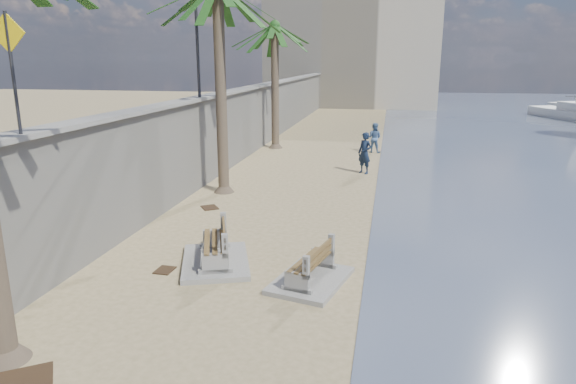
{
  "coord_description": "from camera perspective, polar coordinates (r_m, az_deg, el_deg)",
  "views": [
    {
      "loc": [
        2.42,
        -7.71,
        5.12
      ],
      "look_at": [
        -0.5,
        7.0,
        1.2
      ],
      "focal_mm": 32.0,
      "sensor_mm": 36.0,
      "label": 1
    }
  ],
  "objects": [
    {
      "name": "ground_plane",
      "position": [
        9.57,
        -5.5,
        -17.8
      ],
      "size": [
        140.0,
        140.0,
        0.0
      ],
      "primitive_type": "plane",
      "color": "tan"
    },
    {
      "name": "bench_far",
      "position": [
        12.11,
        2.54,
        -8.35
      ],
      "size": [
        1.94,
        2.44,
        0.9
      ],
      "color": "gray",
      "rests_on": "ground_plane"
    },
    {
      "name": "seawall",
      "position": [
        28.93,
        -4.16,
        7.93
      ],
      "size": [
        0.45,
        70.0,
        3.5
      ],
      "primitive_type": "cube",
      "color": "gray",
      "rests_on": "ground_plane"
    },
    {
      "name": "person_b",
      "position": [
        29.06,
        9.56,
        6.14
      ],
      "size": [
        1.03,
        0.88,
        1.83
      ],
      "primitive_type": "imported",
      "rotation": [
        0.0,
        0.0,
        2.89
      ],
      "color": "#476794",
      "rests_on": "ground_plane"
    },
    {
      "name": "streetlight",
      "position": [
        21.15,
        -10.16,
        18.57
      ],
      "size": [
        0.28,
        0.28,
        5.12
      ],
      "color": "#2D2D33",
      "rests_on": "wall_cap"
    },
    {
      "name": "pedestrian_sign",
      "position": [
        11.83,
        -28.44,
        13.11
      ],
      "size": [
        0.78,
        0.07,
        2.4
      ],
      "color": "#2D2D33",
      "rests_on": "wall_cap"
    },
    {
      "name": "palm_back",
      "position": [
        29.9,
        -1.48,
        17.8
      ],
      "size": [
        5.0,
        5.0,
        7.76
      ],
      "color": "brown",
      "rests_on": "ground_plane"
    },
    {
      "name": "end_building",
      "position": [
        59.9,
        7.29,
        16.35
      ],
      "size": [
        18.0,
        12.0,
        14.0
      ],
      "primitive_type": "cube",
      "color": "#B7AA93",
      "rests_on": "ground_plane"
    },
    {
      "name": "sailboat_west",
      "position": [
        63.36,
        29.35,
        8.5
      ],
      "size": [
        6.15,
        4.45,
        10.22
      ],
      "color": "silver",
      "rests_on": "bay_water"
    },
    {
      "name": "debris_c",
      "position": [
        18.31,
        -8.69,
        -1.71
      ],
      "size": [
        0.79,
        0.82,
        0.03
      ],
      "primitive_type": "cube",
      "rotation": [
        0.0,
        0.0,
        2.18
      ],
      "color": "#382616",
      "rests_on": "ground_plane"
    },
    {
      "name": "debris_a",
      "position": [
        9.96,
        -27.33,
        -18.01
      ],
      "size": [
        1.14,
        1.09,
        0.03
      ],
      "primitive_type": "cube",
      "rotation": [
        0.0,
        0.0,
        0.61
      ],
      "color": "#382616",
      "rests_on": "ground_plane"
    },
    {
      "name": "debris_d",
      "position": [
        13.25,
        -13.54,
        -8.44
      ],
      "size": [
        0.44,
        0.54,
        0.03
      ],
      "primitive_type": "cube",
      "rotation": [
        0.0,
        0.0,
        1.52
      ],
      "color": "#382616",
      "rests_on": "ground_plane"
    },
    {
      "name": "yacht_far",
      "position": [
        50.95,
        28.88,
        7.49
      ],
      "size": [
        5.24,
        8.86,
        1.5
      ],
      "primitive_type": null,
      "rotation": [
        0.0,
        0.0,
        1.93
      ],
      "color": "silver",
      "rests_on": "bay_water"
    },
    {
      "name": "wall_cap",
      "position": [
        28.78,
        -4.22,
        11.49
      ],
      "size": [
        0.8,
        70.0,
        0.12
      ],
      "primitive_type": "cube",
      "color": "gray",
      "rests_on": "seawall"
    },
    {
      "name": "person_a",
      "position": [
        23.6,
        8.53,
        4.64
      ],
      "size": [
        0.94,
        0.88,
        2.16
      ],
      "primitive_type": "imported",
      "rotation": [
        0.0,
        0.0,
        -0.62
      ],
      "color": "#131F36",
      "rests_on": "ground_plane"
    },
    {
      "name": "bench_near",
      "position": [
        13.26,
        -8.1,
        -6.18
      ],
      "size": [
        2.35,
        2.82,
        1.01
      ],
      "color": "gray",
      "rests_on": "ground_plane"
    }
  ]
}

